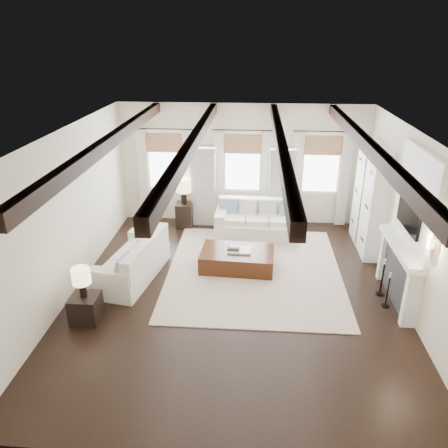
# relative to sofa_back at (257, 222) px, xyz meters

# --- Properties ---
(ground) EXTENTS (7.50, 7.50, 0.00)m
(ground) POSITION_rel_sofa_back_xyz_m (-0.43, -2.83, -0.36)
(ground) COLOR black
(ground) RESTS_ON ground
(room_shell) EXTENTS (6.54, 7.54, 3.22)m
(room_shell) POSITION_rel_sofa_back_xyz_m (0.32, -1.93, 1.53)
(room_shell) COLOR #F3E9CC
(room_shell) RESTS_ON ground
(area_rug) EXTENTS (3.74, 4.24, 0.02)m
(area_rug) POSITION_rel_sofa_back_xyz_m (-0.06, -1.88, -0.35)
(area_rug) COLOR beige
(area_rug) RESTS_ON ground
(sofa_back) EXTENTS (2.15, 1.00, 0.91)m
(sofa_back) POSITION_rel_sofa_back_xyz_m (0.00, 0.00, 0.00)
(sofa_back) COLOR white
(sofa_back) RESTS_ON ground
(sofa_left) EXTENTS (1.29, 2.21, 0.89)m
(sofa_left) POSITION_rel_sofa_back_xyz_m (-2.60, -2.34, -0.01)
(sofa_left) COLOR white
(sofa_left) RESTS_ON ground
(ottoman) EXTENTS (1.65, 1.09, 0.42)m
(ottoman) POSITION_rel_sofa_back_xyz_m (-0.43, -1.77, -0.16)
(ottoman) COLOR black
(ottoman) RESTS_ON ground
(tray) EXTENTS (0.52, 0.41, 0.04)m
(tray) POSITION_rel_sofa_back_xyz_m (-0.38, -1.76, 0.07)
(tray) COLOR white
(tray) RESTS_ON ottoman
(book_lower) EXTENTS (0.27, 0.22, 0.04)m
(book_lower) POSITION_rel_sofa_back_xyz_m (-0.53, -1.78, 0.11)
(book_lower) COLOR #262628
(book_lower) RESTS_ON tray
(book_upper) EXTENTS (0.23, 0.18, 0.03)m
(book_upper) POSITION_rel_sofa_back_xyz_m (-0.50, -1.74, 0.15)
(book_upper) COLOR beige
(book_upper) RESTS_ON book_lower
(side_table_front) EXTENTS (0.50, 0.50, 0.50)m
(side_table_front) POSITION_rel_sofa_back_xyz_m (-3.08, -3.90, -0.11)
(side_table_front) COLOR black
(side_table_front) RESTS_ON ground
(lamp_front) EXTENTS (0.33, 0.33, 0.57)m
(lamp_front) POSITION_rel_sofa_back_xyz_m (-3.08, -3.90, 0.52)
(lamp_front) COLOR black
(lamp_front) RESTS_ON side_table_front
(side_table_back) EXTENTS (0.44, 0.44, 0.65)m
(side_table_back) POSITION_rel_sofa_back_xyz_m (-1.95, 0.43, -0.04)
(side_table_back) COLOR black
(side_table_back) RESTS_ON ground
(lamp_back) EXTENTS (0.39, 0.39, 0.67)m
(lamp_back) POSITION_rel_sofa_back_xyz_m (-1.95, 0.43, 0.75)
(lamp_back) COLOR black
(lamp_back) RESTS_ON side_table_back
(candlestick_near) EXTENTS (0.15, 0.15, 0.73)m
(candlestick_near) POSITION_rel_sofa_back_xyz_m (2.47, -3.06, -0.06)
(candlestick_near) COLOR black
(candlestick_near) RESTS_ON ground
(candlestick_far) EXTENTS (0.16, 0.16, 0.79)m
(candlestick_far) POSITION_rel_sofa_back_xyz_m (2.47, -2.65, -0.03)
(candlestick_far) COLOR black
(candlestick_far) RESTS_ON ground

